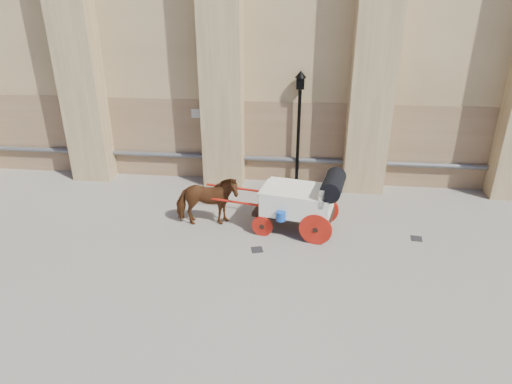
# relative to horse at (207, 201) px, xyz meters

# --- Properties ---
(ground) EXTENTS (90.00, 90.00, 0.00)m
(ground) POSITION_rel_horse_xyz_m (0.96, -0.37, -0.80)
(ground) COLOR slate
(ground) RESTS_ON ground
(horse) EXTENTS (2.02, 1.16, 1.61)m
(horse) POSITION_rel_horse_xyz_m (0.00, 0.00, 0.00)
(horse) COLOR brown
(horse) RESTS_ON ground
(carriage) EXTENTS (4.51, 1.97, 1.91)m
(carriage) POSITION_rel_horse_xyz_m (2.87, -0.04, 0.23)
(carriage) COLOR black
(carriage) RESTS_ON ground
(street_lamp) EXTENTS (0.39, 0.39, 4.13)m
(street_lamp) POSITION_rel_horse_xyz_m (2.61, 3.38, 1.40)
(street_lamp) COLOR black
(street_lamp) RESTS_ON ground
(drain_grate_near) EXTENTS (0.39, 0.39, 0.01)m
(drain_grate_near) POSITION_rel_horse_xyz_m (1.66, -1.28, -0.80)
(drain_grate_near) COLOR black
(drain_grate_near) RESTS_ON ground
(drain_grate_far) EXTENTS (0.36, 0.36, 0.01)m
(drain_grate_far) POSITION_rel_horse_xyz_m (6.22, -0.17, -0.80)
(drain_grate_far) COLOR black
(drain_grate_far) RESTS_ON ground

